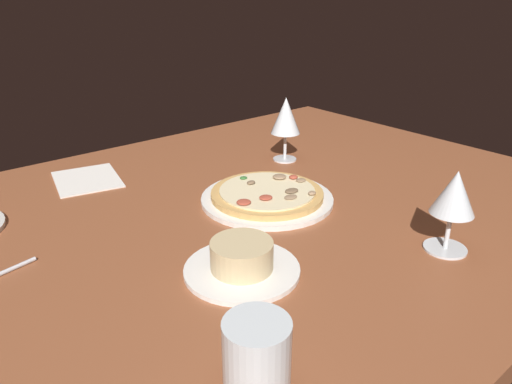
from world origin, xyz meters
TOP-DOWN VIEW (x-y plane):
  - dining_table at (0.00, 0.00)cm, footprint 150.00×110.00cm
  - pizza_main at (-6.44, 0.36)cm, footprint 27.91×27.91cm
  - ramekin_on_saucer at (14.69, 18.05)cm, footprint 18.60×18.60cm
  - wine_glass_far at (-16.68, 35.08)cm, footprint 7.33×7.33cm
  - wine_glass_near at (-27.04, -16.59)cm, footprint 7.45×7.45cm
  - water_glass at (28.25, 37.87)cm, footprint 7.72×7.72cm
  - paper_menu at (18.23, -36.10)cm, footprint 17.30×19.73cm

SIDE VIEW (x-z plane):
  - dining_table at x=0.00cm, z-range 0.00..4.00cm
  - paper_menu at x=18.23cm, z-range 4.00..4.30cm
  - pizza_main at x=-6.44cm, z-range 3.49..6.88cm
  - ramekin_on_saucer at x=14.69cm, z-range 3.39..8.76cm
  - water_glass at x=28.25cm, z-range 3.35..12.36cm
  - wine_glass_far at x=-16.68cm, z-range 6.83..21.38cm
  - wine_glass_near at x=-27.04cm, z-range 7.06..23.50cm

